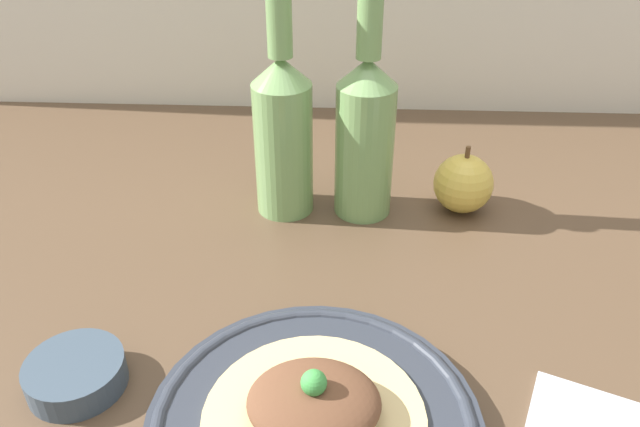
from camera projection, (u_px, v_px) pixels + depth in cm
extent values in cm
cube|color=brown|center=(330.00, 314.00, 68.30)|extent=(180.00, 110.00, 4.00)
cylinder|color=#2D333D|center=(314.00, 426.00, 52.25)|extent=(28.22, 28.22, 1.89)
torus|color=#2D333D|center=(314.00, 421.00, 51.89)|extent=(27.29, 27.29, 1.32)
cylinder|color=#D6BC7F|center=(314.00, 417.00, 51.63)|extent=(18.72, 18.72, 0.40)
ellipsoid|color=brown|center=(314.00, 402.00, 50.64)|extent=(11.03, 9.37, 3.27)
sphere|color=green|center=(314.00, 383.00, 49.40)|extent=(2.14, 2.14, 2.14)
cylinder|color=#729E5B|center=(284.00, 149.00, 78.34)|extent=(7.37, 7.37, 17.24)
cone|color=#729E5B|center=(281.00, 71.00, 72.78)|extent=(7.37, 7.37, 3.32)
cylinder|color=#729E5B|center=(279.00, 18.00, 69.51)|extent=(2.95, 2.95, 8.73)
cylinder|color=#729E5B|center=(364.00, 151.00, 77.93)|extent=(7.37, 7.37, 17.24)
cone|color=#729E5B|center=(368.00, 72.00, 72.37)|extent=(7.37, 7.37, 3.32)
cylinder|color=#729E5B|center=(370.00, 20.00, 69.10)|extent=(2.95, 2.95, 8.73)
sphere|color=gold|center=(463.00, 184.00, 80.61)|extent=(7.70, 7.70, 7.70)
cylinder|color=brown|center=(468.00, 153.00, 78.20)|extent=(0.62, 0.62, 1.73)
cylinder|color=#384756|center=(76.00, 374.00, 56.54)|extent=(8.94, 8.94, 2.79)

